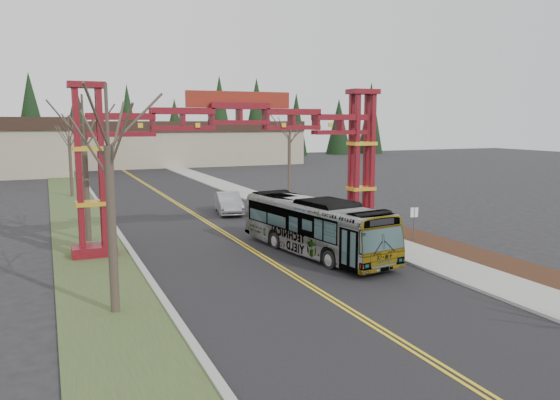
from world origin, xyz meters
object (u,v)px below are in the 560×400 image
gateway_arch (239,139)px  retail_building_east (176,142)px  street_sign (414,217)px  bare_tree_median_far (69,138)px  barrel_mid (361,219)px  barrel_south (380,224)px  bare_tree_median_mid (84,133)px  bare_tree_median_near (108,147)px  bare_tree_right_far (289,136)px  transit_bus (315,226)px  silver_sedan (229,203)px  barrel_north (342,211)px

gateway_arch → retail_building_east: 62.80m
retail_building_east → street_sign: (-0.72, -65.73, -2.04)m
bare_tree_median_far → barrel_mid: size_ratio=7.95×
retail_building_east → barrel_south: (-0.70, -62.26, -3.00)m
street_sign → bare_tree_median_mid: bearing=156.3°
bare_tree_median_near → bare_tree_median_far: bearing=90.0°
bare_tree_median_far → bare_tree_right_far: bearing=-27.2°
bare_tree_median_near → bare_tree_median_mid: (0.00, 12.99, 0.21)m
gateway_arch → bare_tree_right_far: (10.00, 15.44, -0.31)m
bare_tree_right_far → barrel_mid: (-0.73, -13.49, -5.21)m
transit_bus → street_sign: 6.53m
bare_tree_median_mid → barrel_south: 18.70m
transit_bus → street_sign: transit_bus is taller
transit_bus → bare_tree_right_far: bearing=60.6°
transit_bus → bare_tree_median_near: size_ratio=1.30×
transit_bus → barrel_south: size_ratio=10.48×
bare_tree_median_mid → bare_tree_right_far: bare_tree_median_mid is taller
transit_bus → silver_sedan: (-0.22, 14.02, -0.69)m
bare_tree_median_mid → street_sign: (17.28, -7.58, -4.81)m
transit_bus → barrel_north: bearing=44.0°
bare_tree_median_mid → gateway_arch: bearing=-25.5°
bare_tree_median_mid → barrel_mid: 18.31m
barrel_south → barrel_mid: bearing=90.9°
retail_building_east → bare_tree_median_far: 41.45m
silver_sedan → bare_tree_median_near: bare_tree_median_near is taller
bare_tree_median_near → transit_bus: bearing=25.7°
transit_bus → bare_tree_right_far: (7.25, 19.44, 4.17)m
bare_tree_median_mid → barrel_south: bearing=-13.4°
bare_tree_right_far → street_sign: bare_tree_right_far is taller
bare_tree_median_far → transit_bus: bearing=-69.4°
barrel_mid → retail_building_east: bearing=89.3°
bare_tree_median_far → bare_tree_right_far: 20.23m
silver_sedan → bare_tree_right_far: bare_tree_right_far is taller
gateway_arch → street_sign: (9.28, -3.77, -4.51)m
transit_bus → bare_tree_median_near: (-10.75, -5.18, 4.57)m
retail_building_east → barrel_mid: (-0.73, -60.01, -3.05)m
bare_tree_median_far → barrel_mid: bare_tree_median_far is taller
gateway_arch → bare_tree_right_far: bearing=57.1°
bare_tree_median_mid → barrel_north: 18.31m
barrel_north → bare_tree_median_near: bearing=-141.2°
transit_bus → bare_tree_median_mid: size_ratio=1.27×
retail_building_east → barrel_north: 57.26m
retail_building_east → silver_sedan: retail_building_east is taller
bare_tree_median_mid → bare_tree_median_far: 20.88m
retail_building_east → bare_tree_median_near: (-18.00, -71.14, 2.55)m
gateway_arch → barrel_mid: gateway_arch is taller
bare_tree_right_far → barrel_south: bare_tree_right_far is taller
gateway_arch → bare_tree_median_far: (-8.00, 24.67, -0.56)m
barrel_south → barrel_north: (0.07, 5.08, 0.05)m
transit_bus → silver_sedan: size_ratio=2.20×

